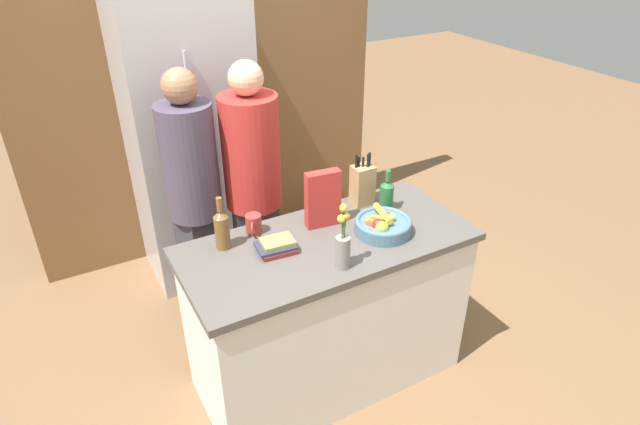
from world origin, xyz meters
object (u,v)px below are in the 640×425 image
(flower_vase, at_px, (343,245))
(person_in_blue, at_px, (253,183))
(refrigerator, at_px, (191,139))
(person_at_sink, at_px, (194,192))
(fruit_bowl, at_px, (382,225))
(cereal_box, at_px, (323,199))
(coffee_mug, at_px, (253,224))
(knife_block, at_px, (362,185))
(bottle_vinegar, at_px, (387,195))
(book_stack, at_px, (277,246))
(bottle_oil, at_px, (222,228))

(flower_vase, distance_m, person_in_blue, 0.97)
(refrigerator, height_order, person_at_sink, refrigerator)
(fruit_bowl, relative_size, person_in_blue, 0.17)
(fruit_bowl, xyz_separation_m, person_at_sink, (-0.72, 0.88, -0.03))
(cereal_box, distance_m, coffee_mug, 0.38)
(person_at_sink, bearing_deg, coffee_mug, -102.55)
(knife_block, relative_size, coffee_mug, 2.63)
(fruit_bowl, bearing_deg, person_at_sink, 129.30)
(knife_block, distance_m, cereal_box, 0.32)
(cereal_box, height_order, bottle_vinegar, cereal_box)
(fruit_bowl, xyz_separation_m, person_in_blue, (-0.37, 0.81, -0.03))
(person_in_blue, bearing_deg, book_stack, -93.52)
(bottle_oil, xyz_separation_m, person_in_blue, (0.39, 0.54, -0.10))
(cereal_box, height_order, bottle_oil, cereal_box)
(flower_vase, bearing_deg, refrigerator, 96.79)
(book_stack, bearing_deg, bottle_vinegar, 5.64)
(coffee_mug, relative_size, person_at_sink, 0.07)
(person_at_sink, bearing_deg, person_in_blue, -37.53)
(coffee_mug, xyz_separation_m, person_in_blue, (0.20, 0.49, -0.04))
(refrigerator, xyz_separation_m, person_at_sink, (-0.19, -0.62, -0.07))
(flower_vase, height_order, cereal_box, flower_vase)
(cereal_box, height_order, book_stack, cereal_box)
(knife_block, relative_size, bottle_oil, 1.09)
(knife_block, bearing_deg, coffee_mug, 179.12)
(knife_block, xyz_separation_m, person_at_sink, (-0.79, 0.57, -0.10))
(book_stack, distance_m, bottle_oil, 0.28)
(flower_vase, bearing_deg, fruit_bowl, 24.81)
(bottle_vinegar, bearing_deg, knife_block, 120.98)
(fruit_bowl, height_order, knife_block, knife_block)
(book_stack, bearing_deg, person_in_blue, 76.15)
(bottle_vinegar, xyz_separation_m, person_in_blue, (-0.52, 0.63, -0.08))
(fruit_bowl, xyz_separation_m, bottle_oil, (-0.76, 0.27, 0.06))
(bottle_vinegar, bearing_deg, bottle_oil, 174.51)
(knife_block, height_order, book_stack, knife_block)
(book_stack, bearing_deg, cereal_box, 18.06)
(refrigerator, bearing_deg, bottle_vinegar, -62.55)
(refrigerator, xyz_separation_m, coffee_mug, (-0.05, -1.18, -0.03))
(refrigerator, relative_size, coffee_mug, 17.63)
(fruit_bowl, distance_m, bottle_vinegar, 0.24)
(bottle_oil, relative_size, bottle_vinegar, 1.16)
(coffee_mug, relative_size, bottle_vinegar, 0.48)
(fruit_bowl, height_order, person_at_sink, person_at_sink)
(cereal_box, bearing_deg, book_stack, -161.94)
(fruit_bowl, relative_size, flower_vase, 0.87)
(fruit_bowl, relative_size, cereal_box, 0.95)
(cereal_box, bearing_deg, knife_block, 16.82)
(fruit_bowl, xyz_separation_m, book_stack, (-0.54, 0.12, -0.02))
(fruit_bowl, bearing_deg, refrigerator, 109.45)
(cereal_box, distance_m, bottle_vinegar, 0.39)
(refrigerator, xyz_separation_m, person_in_blue, (0.16, -0.69, -0.07))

